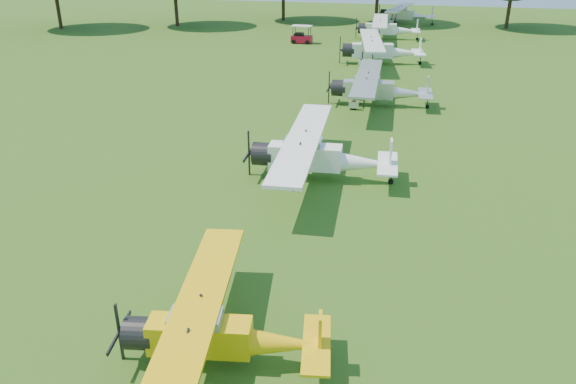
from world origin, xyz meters
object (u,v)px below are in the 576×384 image
Objects in this scene: aircraft_4 at (376,87)px; aircraft_5 at (379,48)px; aircraft_3 at (317,153)px; aircraft_7 at (405,13)px; golf_cart at (301,37)px; aircraft_6 at (386,27)px; aircraft_2 at (216,332)px.

aircraft_5 is at bearing 91.92° from aircraft_4.
aircraft_7 reaches higher than aircraft_3.
aircraft_7 reaches higher than golf_cart.
aircraft_5 is at bearing 85.12° from aircraft_3.
aircraft_7 is (1.48, 12.86, 0.05)m from aircraft_6.
aircraft_3 is 37.38m from golf_cart.
aircraft_5 is 5.53× the size of golf_cart.
golf_cart is at bearing -155.59° from aircraft_6.
aircraft_2 is 4.20× the size of golf_cart.
aircraft_4 is at bearing -90.86° from aircraft_6.
aircraft_5 is 1.07× the size of aircraft_6.
golf_cart is (-10.13, -17.55, -0.74)m from aircraft_7.
aircraft_7 is (1.03, 26.49, -0.04)m from aircraft_5.
golf_cart is (-8.66, -4.69, -0.70)m from aircraft_6.
golf_cart is at bearing -112.39° from aircraft_7.
aircraft_3 is at bearing -83.99° from aircraft_7.
aircraft_3 is 27.44m from aircraft_5.
aircraft_4 is at bearing -94.44° from aircraft_5.
aircraft_7 is at bearing 79.15° from aircraft_2.
aircraft_2 is at bearing -99.82° from aircraft_5.
aircraft_4 reaches higher than aircraft_2.
aircraft_2 is 0.76× the size of aircraft_5.
aircraft_7 is 5.38× the size of golf_cart.
aircraft_3 is 41.06m from aircraft_6.
golf_cart is (-8.41, 49.57, -0.44)m from aircraft_2.
aircraft_7 is at bearing 60.83° from golf_cart.
aircraft_4 is 13.94m from aircraft_5.
aircraft_5 is (0.69, 40.63, 0.34)m from aircraft_2.
aircraft_6 is at bearing 90.67° from aircraft_4.
aircraft_7 is (-0.04, 40.39, 0.07)m from aircraft_4.
aircraft_2 is at bearing -79.54° from golf_cart.
aircraft_5 is 1.03× the size of aircraft_7.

